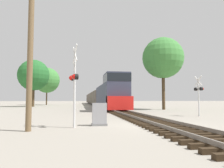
% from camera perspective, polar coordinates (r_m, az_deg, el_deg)
% --- Properties ---
extents(ground_plane, '(400.00, 400.00, 0.00)m').
position_cam_1_polar(ground_plane, '(12.69, 12.43, -10.55)').
color(ground_plane, gray).
extents(rail_track_bed, '(2.60, 160.00, 0.31)m').
position_cam_1_polar(rail_track_bed, '(12.67, 12.42, -9.94)').
color(rail_track_bed, black).
rests_on(rail_track_bed, ground).
extents(freight_train, '(2.86, 73.06, 4.65)m').
position_cam_1_polar(freight_train, '(58.06, -4.12, -3.67)').
color(freight_train, '#33384C').
rests_on(freight_train, ground).
extents(crossing_signal_near, '(0.52, 1.01, 4.30)m').
position_cam_1_polar(crossing_signal_near, '(11.52, -9.86, 0.98)').
color(crossing_signal_near, silver).
rests_on(crossing_signal_near, ground).
extents(crossing_signal_far, '(0.46, 1.02, 3.54)m').
position_cam_1_polar(crossing_signal_far, '(20.57, 21.72, -1.81)').
color(crossing_signal_far, silver).
rests_on(crossing_signal_far, ground).
extents(relay_cabinet, '(0.86, 0.50, 1.26)m').
position_cam_1_polar(relay_cabinet, '(12.29, -3.33, -7.96)').
color(relay_cabinet, slate).
rests_on(relay_cabinet, ground).
extents(utility_pole, '(1.80, 0.26, 9.47)m').
position_cam_1_polar(utility_pole, '(11.30, -20.42, 13.92)').
color(utility_pole, brown).
rests_on(utility_pole, ground).
extents(tree_far_right, '(6.00, 6.00, 10.53)m').
position_cam_1_polar(tree_far_right, '(32.97, 13.16, 6.61)').
color(tree_far_right, '#473521').
rests_on(tree_far_right, ground).
extents(tree_mid_background, '(6.33, 6.33, 9.63)m').
position_cam_1_polar(tree_mid_background, '(47.59, -19.80, 2.18)').
color(tree_mid_background, '#473521').
rests_on(tree_mid_background, ground).
extents(tree_deep_background, '(6.79, 6.79, 10.05)m').
position_cam_1_polar(tree_deep_background, '(61.43, -16.63, 0.95)').
color(tree_deep_background, '#473521').
rests_on(tree_deep_background, ground).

